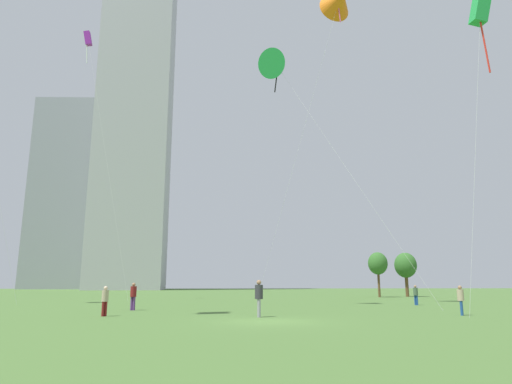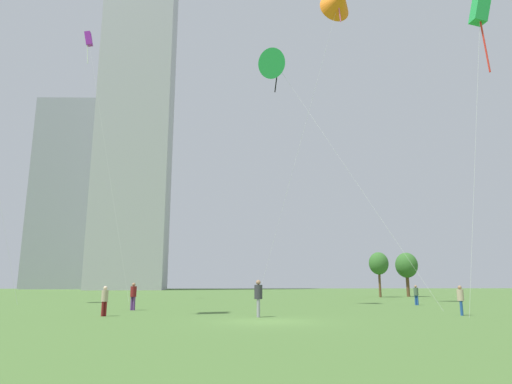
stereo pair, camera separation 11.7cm
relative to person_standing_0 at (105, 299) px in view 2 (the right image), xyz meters
The scene contains 14 objects.
ground 9.22m from the person_standing_0, 26.29° to the right, with size 280.00×280.00×0.00m, color #476B30.
person_standing_0 is the anchor object (origin of this frame).
person_standing_1 24.37m from the person_standing_0, 25.26° to the left, with size 0.35×0.35×1.57m.
person_standing_2 8.22m from the person_standing_0, 10.01° to the right, with size 0.42×0.42×1.88m.
person_standing_3 19.27m from the person_standing_0, ahead, with size 0.35×0.35×1.59m.
person_standing_4 5.38m from the person_standing_0, 84.03° to the left, with size 0.39×0.39×1.75m.
kite_flying_0 27.41m from the person_standing_0, ahead, with size 3.29×1.04×19.03m.
kite_flying_1 33.08m from the person_standing_0, 32.57° to the left, with size 8.90×6.14×28.91m.
kite_flying_2 23.74m from the person_standing_0, 41.22° to the left, with size 11.38×8.21×21.39m.
kite_flying_6 37.27m from the person_standing_0, 111.60° to the left, with size 7.29×3.96×30.01m.
park_tree_0 41.24m from the person_standing_0, 49.21° to the left, with size 2.47×2.47×5.68m.
park_tree_1 45.74m from the person_standing_0, 46.48° to the left, with size 2.91×2.91×5.78m.
distant_highrise_0 120.89m from the person_standing_0, 99.76° to the left, with size 20.11×25.56×107.51m, color #A8A8AD.
distant_highrise_1 139.94m from the person_standing_0, 107.26° to the left, with size 25.06×24.74×62.38m, color gray.
Camera 2 is at (-2.44, -20.86, 1.69)m, focal length 31.15 mm.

